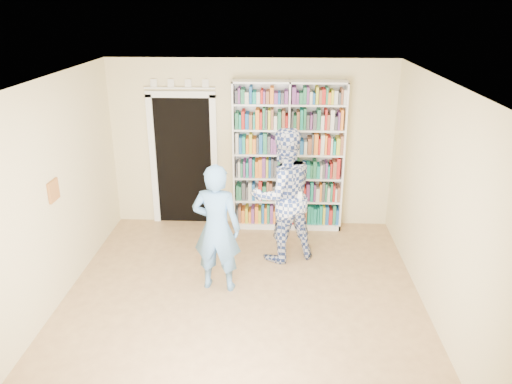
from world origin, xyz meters
TOP-DOWN VIEW (x-y plane):
  - floor at (0.00, 0.00)m, footprint 5.00×5.00m
  - ceiling at (0.00, 0.00)m, footprint 5.00×5.00m
  - wall_back at (0.00, 2.50)m, footprint 4.50×0.00m
  - wall_left at (-2.25, 0.00)m, footprint 0.00×5.00m
  - wall_right at (2.25, 0.00)m, footprint 0.00×5.00m
  - bookshelf at (0.59, 2.34)m, footprint 1.74×0.33m
  - doorway at (-1.10, 2.48)m, footprint 1.10×0.08m
  - wall_art at (-2.23, 0.20)m, footprint 0.03×0.25m
  - man_blue at (-0.33, 0.42)m, footprint 0.66×0.48m
  - man_plaid at (0.50, 1.27)m, footprint 1.15×1.04m
  - paper_sheet at (0.66, 1.08)m, footprint 0.20×0.02m

SIDE VIEW (x-z plane):
  - floor at x=0.00m, z-range 0.00..0.00m
  - man_blue at x=-0.33m, z-range 0.00..1.68m
  - paper_sheet at x=0.66m, z-range 0.81..1.10m
  - man_plaid at x=0.50m, z-range 0.00..1.93m
  - doorway at x=-1.10m, z-range -0.04..2.39m
  - bookshelf at x=0.59m, z-range 0.01..2.40m
  - wall_back at x=0.00m, z-range -0.90..3.60m
  - wall_left at x=-2.25m, z-range -1.15..3.85m
  - wall_right at x=2.25m, z-range -1.15..3.85m
  - wall_art at x=-2.23m, z-range 1.27..1.52m
  - ceiling at x=0.00m, z-range 2.70..2.70m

